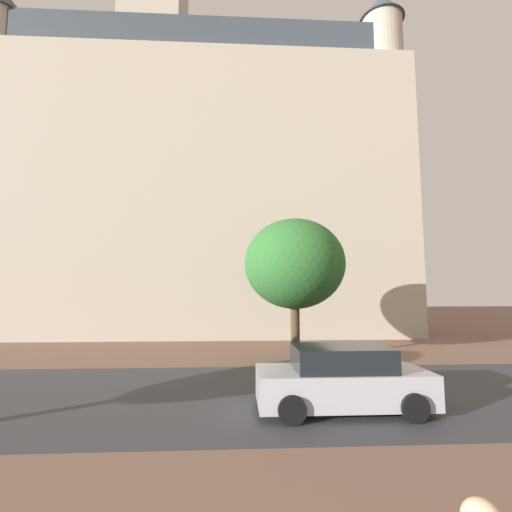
{
  "coord_description": "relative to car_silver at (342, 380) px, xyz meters",
  "views": [
    {
      "loc": [
        -0.18,
        -0.74,
        2.91
      ],
      "look_at": [
        0.37,
        9.57,
        3.98
      ],
      "focal_mm": 24.48,
      "sensor_mm": 36.0,
      "label": 1
    }
  ],
  "objects": [
    {
      "name": "tree_curb_far",
      "position": [
        -0.14,
        6.2,
        3.4
      ],
      "size": [
        4.35,
        4.35,
        6.11
      ],
      "color": "#4C3823",
      "rests_on": "ground_plane"
    },
    {
      "name": "street_asphalt_strip",
      "position": [
        -2.43,
        1.59,
        -0.74
      ],
      "size": [
        120.0,
        7.21,
        0.0
      ],
      "primitive_type": "cube",
      "color": "#38383D",
      "rests_on": "ground_plane"
    },
    {
      "name": "landmark_building",
      "position": [
        -5.98,
        19.04,
        10.86
      ],
      "size": [
        29.8,
        13.48,
        40.7
      ],
      "color": "#B2A893",
      "rests_on": "ground_plane"
    },
    {
      "name": "ground_plane",
      "position": [
        -2.43,
        1.9,
        -0.74
      ],
      "size": [
        120.0,
        120.0,
        0.0
      ],
      "primitive_type": "plane",
      "color": "brown"
    },
    {
      "name": "car_silver",
      "position": [
        0.0,
        0.0,
        0.0
      ],
      "size": [
        4.22,
        1.96,
        1.56
      ],
      "color": "#B2B2BC",
      "rests_on": "ground_plane"
    }
  ]
}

